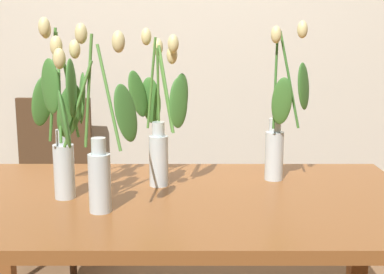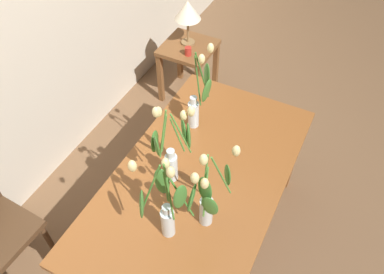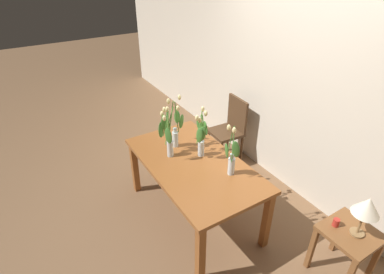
% 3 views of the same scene
% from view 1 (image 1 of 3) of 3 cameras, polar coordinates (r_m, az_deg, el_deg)
% --- Properties ---
extents(room_wall_rear, '(9.00, 0.10, 2.70)m').
position_cam_1_polar(room_wall_rear, '(3.07, -0.83, 12.44)').
color(room_wall_rear, beige).
rests_on(room_wall_rear, ground).
extents(dining_table, '(1.60, 0.90, 0.74)m').
position_cam_1_polar(dining_table, '(1.83, -1.41, -9.07)').
color(dining_table, brown).
rests_on(dining_table, ground).
extents(tulip_vase_0, '(0.16, 0.14, 0.58)m').
position_cam_1_polar(tulip_vase_0, '(1.97, 9.33, 0.67)').
color(tulip_vase_0, silver).
rests_on(tulip_vase_0, dining_table).
extents(tulip_vase_1, '(0.24, 0.20, 0.55)m').
position_cam_1_polar(tulip_vase_1, '(1.88, -3.36, 1.42)').
color(tulip_vase_1, silver).
rests_on(tulip_vase_1, dining_table).
extents(tulip_vase_2, '(0.26, 0.14, 0.57)m').
position_cam_1_polar(tulip_vase_2, '(1.61, -10.28, -0.83)').
color(tulip_vase_2, silver).
rests_on(tulip_vase_2, dining_table).
extents(tulip_vase_3, '(0.23, 0.27, 0.58)m').
position_cam_1_polar(tulip_vase_3, '(1.77, -13.61, 0.91)').
color(tulip_vase_3, silver).
rests_on(tulip_vase_3, dining_table).
extents(dining_chair, '(0.42, 0.42, 0.93)m').
position_cam_1_polar(dining_chair, '(2.96, -14.71, -4.06)').
color(dining_chair, '#4C331E').
rests_on(dining_chair, ground).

